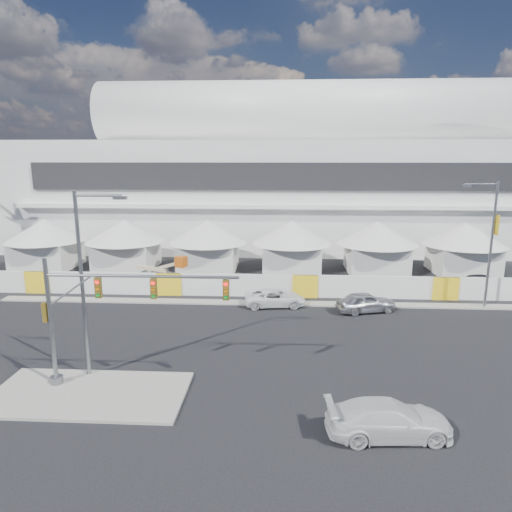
# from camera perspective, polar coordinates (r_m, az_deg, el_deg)

# --- Properties ---
(ground) EXTENTS (160.00, 160.00, 0.00)m
(ground) POSITION_cam_1_polar(r_m,az_deg,el_deg) (27.15, -5.46, -14.16)
(ground) COLOR black
(ground) RESTS_ON ground
(median_island) EXTENTS (10.00, 5.00, 0.15)m
(median_island) POSITION_cam_1_polar(r_m,az_deg,el_deg) (26.11, -20.16, -15.86)
(median_island) COLOR gray
(median_island) RESTS_ON ground
(far_curb) EXTENTS (80.00, 1.20, 0.12)m
(far_curb) POSITION_cam_1_polar(r_m,az_deg,el_deg) (41.70, 25.95, -5.71)
(far_curb) COLOR gray
(far_curb) RESTS_ON ground
(stadium) EXTENTS (80.00, 24.80, 21.98)m
(stadium) POSITION_cam_1_polar(r_m,az_deg,el_deg) (65.74, 7.52, 9.94)
(stadium) COLOR silver
(stadium) RESTS_ON ground
(tent_row) EXTENTS (53.40, 8.40, 5.40)m
(tent_row) POSITION_cam_1_polar(r_m,az_deg,el_deg) (48.94, -0.80, 1.82)
(tent_row) COLOR silver
(tent_row) RESTS_ON ground
(hoarding_fence) EXTENTS (70.00, 0.25, 2.00)m
(hoarding_fence) POSITION_cam_1_polar(r_m,az_deg,el_deg) (40.13, 6.14, -3.77)
(hoarding_fence) COLOR silver
(hoarding_fence) RESTS_ON ground
(sedan_silver) EXTENTS (3.00, 5.01, 1.60)m
(sedan_silver) POSITION_cam_1_polar(r_m,az_deg,el_deg) (37.31, 13.59, -5.63)
(sedan_silver) COLOR #AAAAAF
(sedan_silver) RESTS_ON ground
(pickup_curb) EXTENTS (2.92, 5.23, 1.38)m
(pickup_curb) POSITION_cam_1_polar(r_m,az_deg,el_deg) (37.71, 2.40, -5.26)
(pickup_curb) COLOR white
(pickup_curb) RESTS_ON ground
(pickup_near) EXTENTS (2.68, 5.68, 1.60)m
(pickup_near) POSITION_cam_1_polar(r_m,az_deg,el_deg) (22.05, 16.25, -18.98)
(pickup_near) COLOR silver
(pickup_near) RESTS_ON ground
(lot_car_b) EXTENTS (2.95, 5.09, 1.63)m
(lot_car_b) POSITION_cam_1_polar(r_m,az_deg,el_deg) (46.56, 26.52, -3.00)
(lot_car_b) COLOR black
(lot_car_b) RESTS_ON ground
(lot_car_c) EXTENTS (2.71, 4.77, 1.30)m
(lot_car_c) POSITION_cam_1_polar(r_m,az_deg,el_deg) (44.75, -11.31, -2.71)
(lot_car_c) COLOR #9F9FA3
(lot_car_c) RESTS_ON ground
(traffic_mast) EXTENTS (10.25, 0.67, 6.89)m
(traffic_mast) POSITION_cam_1_polar(r_m,az_deg,el_deg) (25.23, -19.76, -6.98)
(traffic_mast) COLOR gray
(traffic_mast) RESTS_ON median_island
(streetlight_median) EXTENTS (2.82, 0.28, 10.20)m
(streetlight_median) POSITION_cam_1_polar(r_m,az_deg,el_deg) (26.03, -20.48, -1.97)
(streetlight_median) COLOR slate
(streetlight_median) RESTS_ON median_island
(streetlight_curb) EXTENTS (3.02, 0.68, 10.21)m
(streetlight_curb) POSITION_cam_1_polar(r_m,az_deg,el_deg) (40.52, 27.11, 2.22)
(streetlight_curb) COLOR slate
(streetlight_curb) RESTS_ON ground
(boom_lift) EXTENTS (6.90, 2.77, 3.37)m
(boom_lift) POSITION_cam_1_polar(r_m,az_deg,el_deg) (44.27, -13.11, -2.62)
(boom_lift) COLOR #C15412
(boom_lift) RESTS_ON ground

